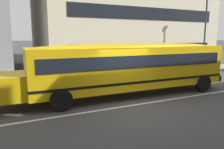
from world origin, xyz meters
TOP-DOWN VIEW (x-y plane):
  - ground_plane at (0.00, 0.00)m, footprint 400.00×400.00m
  - sidewalk_far at (0.00, 7.14)m, footprint 120.00×3.00m
  - lane_centreline at (0.00, 0.00)m, footprint 110.00×0.16m
  - school_bus at (0.81, 1.71)m, footprint 12.26×3.04m
  - street_lamp at (11.58, 6.44)m, footprint 0.44×0.44m

SIDE VIEW (x-z plane):
  - ground_plane at x=0.00m, z-range 0.00..0.00m
  - lane_centreline at x=0.00m, z-range 0.00..0.01m
  - sidewalk_far at x=0.00m, z-range 0.00..0.01m
  - school_bus at x=0.81m, z-range 0.26..2.99m
  - street_lamp at x=11.58m, z-range 0.91..7.71m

